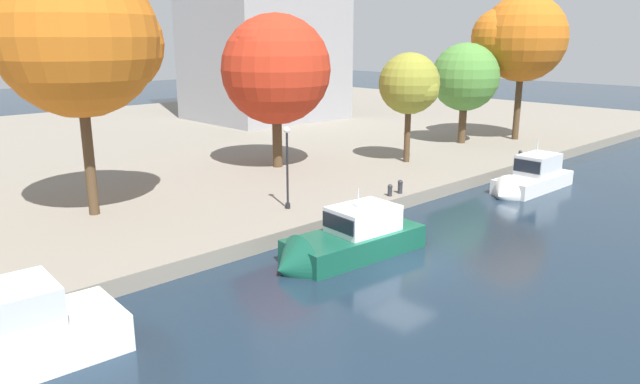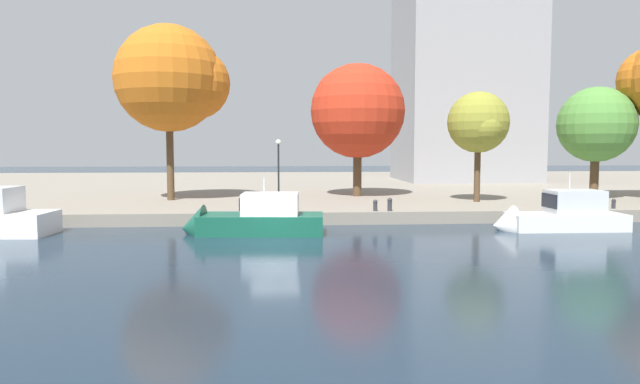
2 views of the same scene
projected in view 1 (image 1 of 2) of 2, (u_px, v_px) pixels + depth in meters
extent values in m
plane|color=#192838|center=(403.00, 263.00, 26.43)|extent=(220.00, 220.00, 0.00)
cube|color=gray|center=(96.00, 153.00, 49.48)|extent=(120.00, 55.00, 0.78)
cube|color=#14513D|center=(355.00, 248.00, 27.45)|extent=(6.95, 3.24, 1.55)
cone|color=#14513D|center=(289.00, 268.00, 25.14)|extent=(1.38, 2.70, 2.63)
cube|color=white|center=(363.00, 218.00, 27.41)|extent=(3.19, 2.42, 1.17)
cube|color=black|center=(344.00, 222.00, 26.67)|extent=(0.96, 2.13, 0.70)
cylinder|color=silver|center=(358.00, 198.00, 26.93)|extent=(0.08, 0.08, 0.90)
cube|color=silver|center=(533.00, 185.00, 39.17)|extent=(6.54, 2.50, 1.35)
cone|color=silver|center=(503.00, 195.00, 36.78)|extent=(1.23, 2.32, 2.31)
cube|color=silver|center=(538.00, 164.00, 39.15)|extent=(2.95, 1.98, 1.35)
cube|color=black|center=(530.00, 166.00, 38.38)|extent=(0.80, 1.83, 0.81)
cylinder|color=silver|center=(537.00, 147.00, 38.63)|extent=(0.08, 0.08, 0.99)
cylinder|color=#2D2D33|center=(390.00, 192.00, 34.52)|extent=(0.26, 0.26, 0.50)
sphere|color=#2D2D33|center=(390.00, 186.00, 34.44)|extent=(0.29, 0.29, 0.29)
cylinder|color=#2D2D33|center=(520.00, 156.00, 45.07)|extent=(0.24, 0.24, 0.46)
sphere|color=#2D2D33|center=(520.00, 152.00, 44.99)|extent=(0.26, 0.26, 0.26)
cylinder|color=#2D2D33|center=(400.00, 188.00, 35.09)|extent=(0.28, 0.28, 0.60)
sphere|color=#2D2D33|center=(400.00, 182.00, 35.00)|extent=(0.31, 0.31, 0.31)
cylinder|color=black|center=(287.00, 171.00, 31.58)|extent=(0.12, 0.12, 4.15)
sphere|color=white|center=(287.00, 130.00, 31.00)|extent=(0.34, 0.34, 0.34)
cylinder|color=black|center=(288.00, 206.00, 32.07)|extent=(0.26, 0.26, 0.30)
cylinder|color=#4C3823|center=(89.00, 157.00, 30.32)|extent=(0.54, 0.54, 6.08)
sphere|color=#BC6019|center=(77.00, 37.00, 28.78)|extent=(7.90, 7.90, 7.90)
sphere|color=#BC6019|center=(79.00, 24.00, 29.62)|extent=(3.93, 3.93, 3.93)
sphere|color=#BC6019|center=(111.00, 44.00, 30.27)|extent=(5.33, 5.33, 5.33)
cylinder|color=#4C3823|center=(407.00, 134.00, 43.51)|extent=(0.45, 0.45, 4.11)
sphere|color=olive|center=(409.00, 83.00, 42.56)|extent=(4.42, 4.42, 4.42)
sphere|color=olive|center=(421.00, 90.00, 41.98)|extent=(2.51, 2.51, 2.51)
sphere|color=olive|center=(401.00, 84.00, 43.60)|extent=(2.18, 2.18, 2.18)
cylinder|color=#4C3823|center=(277.00, 139.00, 41.88)|extent=(0.68, 0.68, 4.02)
sphere|color=#B22D19|center=(276.00, 69.00, 40.63)|extent=(7.58, 7.58, 7.58)
sphere|color=#B22D19|center=(269.00, 82.00, 42.28)|extent=(3.93, 3.93, 3.93)
sphere|color=#B22D19|center=(263.00, 53.00, 39.32)|extent=(4.28, 4.28, 4.28)
cylinder|color=#4C3823|center=(518.00, 106.00, 52.91)|extent=(0.57, 0.57, 6.09)
sphere|color=#BC6019|center=(523.00, 38.00, 51.41)|extent=(7.52, 7.52, 7.52)
sphere|color=#BC6019|center=(500.00, 37.00, 51.44)|extent=(4.90, 4.90, 4.90)
sphere|color=#BC6019|center=(535.00, 31.00, 50.75)|extent=(3.82, 3.82, 3.82)
cylinder|color=#4C3823|center=(462.00, 123.00, 51.38)|extent=(0.65, 0.65, 3.54)
sphere|color=#4C8438|center=(465.00, 77.00, 50.37)|extent=(5.76, 5.76, 5.76)
sphere|color=#4C8438|center=(460.00, 74.00, 50.03)|extent=(3.01, 3.01, 3.01)
sphere|color=#4C8438|center=(476.00, 79.00, 50.15)|extent=(2.91, 2.91, 2.91)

